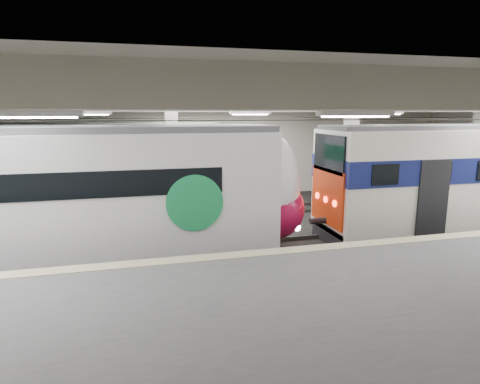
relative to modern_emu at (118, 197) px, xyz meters
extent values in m
cube|color=black|center=(5.04, 0.00, -2.28)|extent=(36.00, 24.00, 0.10)
cube|color=silver|center=(5.04, 0.00, 3.32)|extent=(36.00, 24.00, 0.20)
cube|color=beige|center=(5.04, 10.00, 0.52)|extent=(30.00, 0.10, 5.50)
cube|color=#535355|center=(5.04, -6.50, -1.68)|extent=(30.00, 7.00, 1.10)
cube|color=#BEB686|center=(5.04, -3.25, -1.12)|extent=(30.00, 0.50, 0.02)
cube|color=beige|center=(2.04, 3.00, 0.52)|extent=(0.50, 0.50, 5.50)
cube|color=beige|center=(10.04, 3.00, 0.52)|extent=(0.50, 0.50, 5.50)
cube|color=beige|center=(17.04, 3.00, 0.52)|extent=(0.50, 0.50, 5.50)
cube|color=beige|center=(5.04, 0.00, 3.02)|extent=(30.00, 18.00, 0.50)
cube|color=#59544C|center=(5.04, 0.00, -2.15)|extent=(30.00, 1.52, 0.16)
cube|color=#59544C|center=(5.04, 5.50, -2.15)|extent=(30.00, 1.52, 0.16)
cylinder|color=black|center=(5.04, 0.00, 2.47)|extent=(30.00, 0.03, 0.03)
cylinder|color=black|center=(5.04, 5.50, 2.47)|extent=(30.00, 0.03, 0.03)
cube|color=white|center=(5.04, -2.00, 2.69)|extent=(26.00, 8.40, 0.12)
cube|color=white|center=(-1.26, 0.00, 0.19)|extent=(12.80, 2.86, 3.84)
ellipsoid|color=white|center=(5.14, 0.00, 0.19)|extent=(2.26, 2.80, 3.76)
ellipsoid|color=#A50D3A|center=(5.26, 0.00, -0.66)|extent=(2.40, 2.86, 2.30)
cylinder|color=#1B9853|center=(2.33, -1.46, 0.00)|extent=(1.77, 0.06, 1.77)
cube|color=#4C4C51|center=(-1.26, 0.00, 2.21)|extent=(12.80, 2.34, 0.20)
cube|color=black|center=(-1.26, 0.00, -1.88)|extent=(12.80, 2.00, 0.70)
cube|color=silver|center=(14.26, 0.00, 0.18)|extent=(13.45, 2.95, 3.83)
cube|color=navy|center=(14.26, 0.00, 0.64)|extent=(13.49, 3.01, 0.93)
cube|color=#BA300C|center=(7.50, 0.00, -0.35)|extent=(0.08, 2.51, 2.10)
cube|color=black|center=(7.50, 0.00, 1.25)|extent=(0.08, 2.36, 1.38)
cube|color=black|center=(14.26, 0.00, -1.88)|extent=(13.45, 2.06, 0.70)
cube|color=white|center=(-2.73, 5.50, 0.17)|extent=(14.17, 3.49, 3.81)
cube|color=#1B9853|center=(-2.73, 5.50, 0.68)|extent=(14.21, 3.55, 0.80)
cube|color=#4C4C51|center=(-2.73, 5.50, 2.18)|extent=(14.15, 2.99, 0.16)
cube|color=black|center=(-2.73, 5.50, -1.93)|extent=(14.16, 3.19, 0.60)
camera|label=1|loc=(0.75, -13.45, 2.74)|focal=30.00mm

